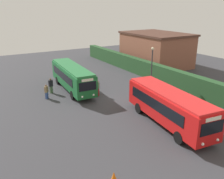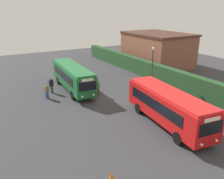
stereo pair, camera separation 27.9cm
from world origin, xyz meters
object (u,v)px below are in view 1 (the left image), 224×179
at_px(person_left, 84,77).
at_px(lamppost, 152,63).
at_px(person_right, 46,91).
at_px(bus_green, 72,76).
at_px(traffic_cone, 114,176).
at_px(person_center, 51,85).
at_px(person_far, 98,88).
at_px(bus_red, 169,105).

height_order(person_left, lamppost, lamppost).
distance_m(person_right, lamppost, 12.85).
xyz_separation_m(bus_green, person_right, (1.36, -3.65, -0.89)).
relative_size(traffic_cone, lamppost, 0.11).
relative_size(person_center, person_far, 1.02).
bearing_deg(person_center, person_left, 87.77).
height_order(person_center, traffic_cone, person_center).
distance_m(person_far, lamppost, 7.29).
xyz_separation_m(bus_green, person_left, (-1.89, 2.41, -0.89)).
bearing_deg(person_far, traffic_cone, 114.33).
relative_size(bus_red, person_center, 5.45).
height_order(bus_red, person_right, bus_red).
height_order(bus_red, person_center, bus_red).
relative_size(person_far, lamppost, 0.34).
relative_size(person_right, lamppost, 0.31).
xyz_separation_m(person_left, person_right, (3.25, -6.07, 0.00)).
bearing_deg(person_far, lamppost, -142.48).
distance_m(bus_red, traffic_cone, 8.82).
height_order(bus_green, person_left, bus_green).
bearing_deg(lamppost, bus_red, -30.38).
height_order(person_left, person_center, person_center).
height_order(bus_green, person_right, bus_green).
xyz_separation_m(traffic_cone, lamppost, (-12.03, 12.58, 3.01)).
height_order(person_left, person_right, person_right).
height_order(bus_green, traffic_cone, bus_green).
bearing_deg(bus_red, person_center, -147.10).
bearing_deg(lamppost, traffic_cone, -46.29).
bearing_deg(traffic_cone, person_far, 156.42).
distance_m(bus_green, person_far, 3.91).
height_order(bus_green, lamppost, lamppost).
bearing_deg(person_left, bus_green, -33.85).
height_order(bus_red, person_far, bus_red).
xyz_separation_m(person_right, person_far, (2.05, 5.39, 0.10)).
bearing_deg(traffic_cone, bus_green, 166.33).
height_order(bus_red, lamppost, lamppost).
relative_size(person_center, lamppost, 0.35).
bearing_deg(lamppost, person_left, -136.95).
distance_m(person_center, person_right, 1.83).
relative_size(bus_green, person_far, 5.76).
height_order(traffic_cone, lamppost, lamppost).
height_order(bus_red, person_left, bus_red).
height_order(bus_green, person_center, bus_green).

